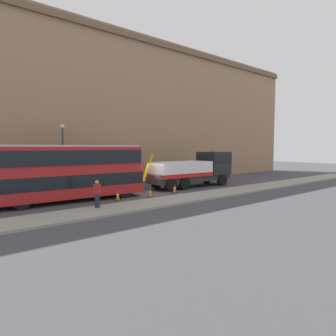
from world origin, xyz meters
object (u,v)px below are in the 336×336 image
object	(u,v)px
traffic_cone_near_bus	(118,195)
street_lamp	(63,152)
traffic_cone_midway	(150,193)
traffic_cone_near_truck	(175,189)
double_decker_bus	(68,171)
recovery_tow_truck	(194,169)
pedestrian_onlooker	(97,194)

from	to	relation	value
traffic_cone_near_bus	street_lamp	xyz separation A→B (m)	(-1.93, 5.88, 3.13)
traffic_cone_midway	traffic_cone_near_truck	world-z (taller)	same
double_decker_bus	traffic_cone_near_bus	xyz separation A→B (m)	(2.98, -1.73, -1.89)
recovery_tow_truck	traffic_cone_near_bus	distance (m)	9.78
recovery_tow_truck	double_decker_bus	distance (m)	12.52
traffic_cone_near_truck	traffic_cone_near_bus	bearing A→B (deg)	-179.93
street_lamp	recovery_tow_truck	bearing A→B (deg)	-19.98
traffic_cone_near_bus	traffic_cone_midway	xyz separation A→B (m)	(2.62, -0.43, 0.00)
traffic_cone_near_truck	traffic_cone_midway	bearing A→B (deg)	-171.53
recovery_tow_truck	traffic_cone_near_truck	distance (m)	4.56
pedestrian_onlooker	traffic_cone_near_truck	bearing A→B (deg)	-17.49
pedestrian_onlooker	traffic_cone_midway	distance (m)	5.56
pedestrian_onlooker	traffic_cone_near_bus	world-z (taller)	pedestrian_onlooker
street_lamp	traffic_cone_midway	bearing A→B (deg)	-54.19
traffic_cone_near_bus	traffic_cone_near_truck	world-z (taller)	same
traffic_cone_midway	street_lamp	world-z (taller)	street_lamp
traffic_cone_near_bus	street_lamp	world-z (taller)	street_lamp
double_decker_bus	street_lamp	size ratio (longest dim) A/B	1.91
traffic_cone_midway	traffic_cone_near_truck	bearing A→B (deg)	8.47
traffic_cone_near_bus	traffic_cone_midway	world-z (taller)	same
street_lamp	double_decker_bus	bearing A→B (deg)	-104.33
recovery_tow_truck	traffic_cone_midway	size ratio (longest dim) A/B	14.15
pedestrian_onlooker	traffic_cone_near_truck	world-z (taller)	pedestrian_onlooker
traffic_cone_midway	street_lamp	size ratio (longest dim) A/B	0.12
street_lamp	traffic_cone_near_truck	bearing A→B (deg)	-38.19
traffic_cone_midway	recovery_tow_truck	bearing A→B (deg)	17.27
double_decker_bus	traffic_cone_midway	bearing A→B (deg)	-19.04
pedestrian_onlooker	street_lamp	bearing A→B (deg)	52.74
traffic_cone_midway	pedestrian_onlooker	bearing A→B (deg)	-161.79
double_decker_bus	traffic_cone_near_truck	size ratio (longest dim) A/B	15.44
pedestrian_onlooker	street_lamp	distance (m)	8.44
traffic_cone_near_bus	traffic_cone_midway	bearing A→B (deg)	-9.25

